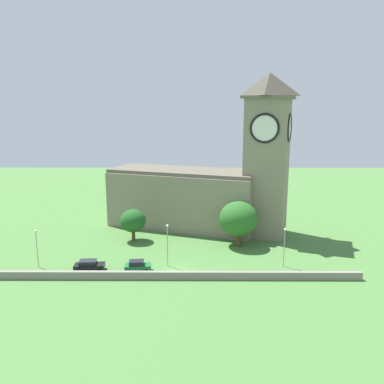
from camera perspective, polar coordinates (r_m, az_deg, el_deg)
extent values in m
plane|color=#477538|center=(73.86, -1.39, -7.24)|extent=(200.00, 200.00, 0.00)
cube|color=gray|center=(81.82, -1.27, -1.13)|extent=(33.01, 21.40, 11.61)
cube|color=#5C5547|center=(80.68, -1.29, 3.14)|extent=(32.70, 20.51, 0.70)
cube|color=gray|center=(76.05, 11.05, 3.42)|extent=(10.02, 10.02, 26.59)
cube|color=#675F4F|center=(75.35, 11.46, 13.66)|extent=(11.62, 11.62, 0.50)
pyramid|color=#484338|center=(75.48, 11.54, 15.48)|extent=(10.52, 10.52, 4.32)
cylinder|color=white|center=(71.41, 10.80, 9.33)|extent=(4.78, 1.79, 5.02)
torus|color=black|center=(71.41, 10.80, 9.33)|extent=(5.31, 2.25, 5.48)
cylinder|color=white|center=(74.85, 14.34, 9.28)|extent=(1.79, 4.78, 5.02)
torus|color=black|center=(74.85, 14.34, 9.28)|extent=(2.25, 5.31, 5.48)
cube|color=gray|center=(57.30, -1.91, -12.36)|extent=(53.49, 0.70, 1.22)
cube|color=black|center=(62.21, -15.06, -10.68)|extent=(4.73, 2.31, 0.78)
cube|color=#1E232B|center=(61.99, -15.31, -10.09)|extent=(2.70, 1.90, 0.61)
cylinder|color=black|center=(62.96, -13.47, -10.70)|extent=(0.65, 0.40, 0.62)
cylinder|color=black|center=(61.22, -13.74, -11.38)|extent=(0.65, 0.40, 0.62)
cylinder|color=black|center=(63.52, -16.30, -10.66)|extent=(0.65, 0.40, 0.62)
cylinder|color=black|center=(61.79, -16.65, -11.32)|extent=(0.65, 0.40, 0.62)
cube|color=#1E6B38|center=(60.37, -8.08, -11.05)|extent=(4.15, 2.13, 0.82)
cube|color=#1E232B|center=(60.10, -8.29, -10.41)|extent=(2.38, 1.76, 0.65)
cylinder|color=black|center=(61.28, -6.72, -11.07)|extent=(0.68, 0.38, 0.65)
cylinder|color=black|center=(59.65, -6.78, -11.73)|extent=(0.68, 0.38, 0.65)
cylinder|color=black|center=(61.44, -9.31, -11.09)|extent=(0.68, 0.38, 0.65)
cylinder|color=black|center=(59.81, -9.44, -11.74)|extent=(0.68, 0.38, 0.65)
cylinder|color=#9EA0A5|center=(65.40, -22.13, -8.01)|extent=(0.14, 0.14, 5.74)
sphere|color=#F4EFCC|center=(64.48, -22.34, -5.42)|extent=(0.44, 0.44, 0.44)
cylinder|color=#9EA0A5|center=(61.02, -3.68, -8.17)|extent=(0.14, 0.14, 6.49)
sphere|color=#F4EFCC|center=(59.94, -3.72, -5.06)|extent=(0.44, 0.44, 0.44)
cylinder|color=#9EA0A5|center=(62.58, 13.60, -8.24)|extent=(0.14, 0.14, 5.95)
sphere|color=#F4EFCC|center=(61.58, 13.74, -5.44)|extent=(0.44, 0.44, 0.44)
cylinder|color=brown|center=(71.26, 6.88, -6.97)|extent=(0.98, 0.98, 2.50)
ellipsoid|color=#286023|center=(70.12, 6.96, -3.96)|extent=(7.03, 7.03, 6.33)
cylinder|color=brown|center=(74.12, -8.74, -6.42)|extent=(0.68, 0.68, 2.16)
ellipsoid|color=#1E511E|center=(73.28, -8.81, -4.27)|extent=(4.86, 4.86, 4.37)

